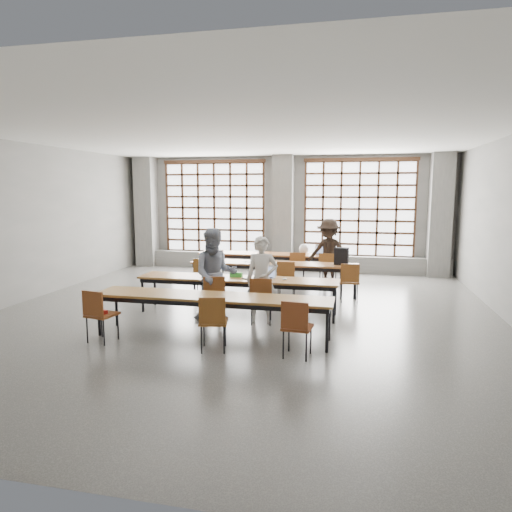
{
  "coord_description": "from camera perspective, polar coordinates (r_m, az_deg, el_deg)",
  "views": [
    {
      "loc": [
        2.18,
        -8.54,
        2.46
      ],
      "look_at": [
        0.21,
        0.4,
        1.13
      ],
      "focal_mm": 32.0,
      "sensor_mm": 36.0,
      "label": 1
    }
  ],
  "objects": [
    {
      "name": "paper_sheet_b",
      "position": [
        10.99,
        0.64,
        -0.81
      ],
      "size": [
        0.36,
        0.31,
        0.0
      ],
      "primitive_type": "cube",
      "rotation": [
        0.0,
        0.0,
        -0.42
      ],
      "color": "white",
      "rests_on": "desk_row_b"
    },
    {
      "name": "chair_mid_right",
      "position": [
        10.23,
        11.61,
        -2.77
      ],
      "size": [
        0.46,
        0.46,
        0.88
      ],
      "color": "brown",
      "rests_on": "floor"
    },
    {
      "name": "wall_left",
      "position": [
        11.18,
        -27.64,
        3.66
      ],
      "size": [
        0.0,
        11.0,
        11.0
      ],
      "primitive_type": "plane",
      "rotation": [
        1.57,
        0.0,
        1.57
      ],
      "color": "slate",
      "rests_on": "floor"
    },
    {
      "name": "floor",
      "position": [
        9.15,
        -1.86,
        -7.36
      ],
      "size": [
        11.0,
        11.0,
        0.0
      ],
      "primitive_type": "plane",
      "color": "#4F4F4D",
      "rests_on": "ground"
    },
    {
      "name": "chair_front_right",
      "position": [
        8.4,
        0.64,
        -5.0
      ],
      "size": [
        0.48,
        0.48,
        0.88
      ],
      "color": "brown",
      "rests_on": "floor"
    },
    {
      "name": "column_mid",
      "position": [
        13.95,
        3.42,
        5.31
      ],
      "size": [
        0.6,
        0.55,
        3.5
      ],
      "primitive_type": "cube",
      "color": "#5D5C5A",
      "rests_on": "floor"
    },
    {
      "name": "student_male",
      "position": [
        8.47,
        0.74,
        -3.0
      ],
      "size": [
        0.65,
        0.48,
        1.62
      ],
      "primitive_type": "imported",
      "rotation": [
        0.0,
        0.0,
        0.16
      ],
      "color": "silver",
      "rests_on": "floor"
    },
    {
      "name": "desk_row_c",
      "position": [
        9.11,
        -2.33,
        -3.14
      ],
      "size": [
        4.0,
        0.7,
        0.73
      ],
      "color": "brown",
      "rests_on": "floor"
    },
    {
      "name": "green_box",
      "position": [
        9.17,
        -2.51,
        -2.35
      ],
      "size": [
        0.26,
        0.11,
        0.09
      ],
      "primitive_type": "cube",
      "rotation": [
        0.0,
        0.0,
        -0.07
      ],
      "color": "green",
      "rests_on": "desk_row_c"
    },
    {
      "name": "window_left",
      "position": [
        14.66,
        -5.22,
        6.02
      ],
      "size": [
        3.32,
        0.12,
        3.0
      ],
      "color": "white",
      "rests_on": "wall_back"
    },
    {
      "name": "backpack",
      "position": [
        10.84,
        10.63,
        -0.02
      ],
      "size": [
        0.34,
        0.24,
        0.4
      ],
      "primitive_type": "cube",
      "rotation": [
        0.0,
        0.0,
        -0.12
      ],
      "color": "black",
      "rests_on": "desk_row_b"
    },
    {
      "name": "chair_back_right",
      "position": [
        11.78,
        8.92,
        -1.26
      ],
      "size": [
        0.48,
        0.48,
        0.88
      ],
      "color": "brown",
      "rests_on": "floor"
    },
    {
      "name": "chair_back_mid",
      "position": [
        11.85,
        5.18,
        -1.13
      ],
      "size": [
        0.48,
        0.48,
        0.88
      ],
      "color": "brown",
      "rests_on": "floor"
    },
    {
      "name": "chair_mid_centre",
      "position": [
        10.34,
        3.8,
        -2.5
      ],
      "size": [
        0.44,
        0.44,
        0.88
      ],
      "color": "brown",
      "rests_on": "floor"
    },
    {
      "name": "chair_near_right",
      "position": [
        6.75,
        5.07,
        -8.34
      ],
      "size": [
        0.46,
        0.46,
        0.88
      ],
      "color": "brown",
      "rests_on": "floor"
    },
    {
      "name": "desk_row_d",
      "position": [
        7.63,
        -5.53,
        -5.4
      ],
      "size": [
        4.0,
        0.7,
        0.73
      ],
      "color": "brown",
      "rests_on": "floor"
    },
    {
      "name": "chair_back_left",
      "position": [
        12.32,
        -4.99,
        -0.77
      ],
      "size": [
        0.51,
        0.51,
        0.88
      ],
      "color": "maroon",
      "rests_on": "floor"
    },
    {
      "name": "phone",
      "position": [
        8.95,
        -1.38,
        -2.85
      ],
      "size": [
        0.14,
        0.11,
        0.01
      ],
      "primitive_type": "cube",
      "rotation": [
        0.0,
        0.0,
        -0.42
      ],
      "color": "black",
      "rests_on": "desk_row_c"
    },
    {
      "name": "chair_front_left",
      "position": [
        8.62,
        -5.19,
        -4.69
      ],
      "size": [
        0.51,
        0.52,
        0.88
      ],
      "color": "brown",
      "rests_on": "floor"
    },
    {
      "name": "column_left",
      "position": [
        15.31,
        -13.53,
        5.36
      ],
      "size": [
        0.6,
        0.55,
        3.5
      ],
      "primitive_type": "cube",
      "color": "#5D5C5A",
      "rests_on": "floor"
    },
    {
      "name": "plastic_bag",
      "position": [
        12.46,
        6.0,
        0.88
      ],
      "size": [
        0.31,
        0.27,
        0.29
      ],
      "primitive_type": "ellipsoid",
      "rotation": [
        0.0,
        0.0,
        -0.28
      ],
      "color": "silver",
      "rests_on": "desk_row_a"
    },
    {
      "name": "chair_near_mid",
      "position": [
        7.02,
        -5.4,
        -7.69
      ],
      "size": [
        0.5,
        0.5,
        0.88
      ],
      "color": "brown",
      "rests_on": "floor"
    },
    {
      "name": "mouse",
      "position": [
        8.88,
        3.58,
        -2.88
      ],
      "size": [
        0.1,
        0.07,
        0.04
      ],
      "primitive_type": "ellipsoid",
      "rotation": [
        0.0,
        0.0,
        -0.03
      ],
      "color": "white",
      "rests_on": "desk_row_c"
    },
    {
      "name": "ceiling",
      "position": [
        8.88,
        -1.97,
        14.96
      ],
      "size": [
        11.0,
        11.0,
        0.0
      ],
      "primitive_type": "plane",
      "rotation": [
        3.14,
        0.0,
        0.0
      ],
      "color": "silver",
      "rests_on": "floor"
    },
    {
      "name": "student_female",
      "position": [
        8.68,
        -5.09,
        -2.32
      ],
      "size": [
        1.03,
        0.91,
        1.75
      ],
      "primitive_type": "imported",
      "rotation": [
        0.0,
        0.0,
        0.35
      ],
      "color": "#182548",
      "rests_on": "floor"
    },
    {
      "name": "sill_ledge",
      "position": [
        14.19,
        3.42,
        -0.74
      ],
      "size": [
        9.8,
        0.35,
        0.5
      ],
      "primitive_type": "cube",
      "color": "#5D5C5A",
      "rests_on": "floor"
    },
    {
      "name": "column_right",
      "position": [
        13.97,
        22.03,
        4.73
      ],
      "size": [
        0.6,
        0.55,
        3.5
      ],
      "primitive_type": "cube",
      "color": "#5D5C5A",
      "rests_on": "floor"
    },
    {
      "name": "student_back",
      "position": [
        11.86,
        9.06,
        0.42
      ],
      "size": [
        1.25,
        0.93,
        1.73
      ],
      "primitive_type": "imported",
      "rotation": [
        0.0,
        0.0,
        -0.28
      ],
      "color": "black",
      "rests_on": "floor"
    },
    {
      "name": "laptop_back",
      "position": [
        12.49,
        8.11,
        0.48
      ],
      "size": [
        0.4,
        0.35,
        0.26
      ],
      "color": "#B6B6BB",
      "rests_on": "desk_row_a"
    },
    {
      "name": "window_right",
      "position": [
        13.97,
        12.75,
        5.74
      ],
      "size": [
        3.32,
        0.12,
        3.0
      ],
      "color": "white",
      "rests_on": "wall_back"
    },
    {
      "name": "desk_row_a",
      "position": [
        12.57,
        1.88,
        0.02
      ],
      "size": [
        4.0,
        0.7,
        0.73
      ],
      "color": "brown",
      "rests_on": "floor"
    },
    {
      "name": "wall_front",
      "position": [
        3.81,
        -22.84,
        -3.15
      ],
      "size": [
        10.0,
        0.0,
        10.0
      ],
      "primitive_type": "plane",
      "rotation": [
        -1.57,
        0.0,
        0.0
      ],
      "color": "slate",
      "rests_on": "floor"
    },
    {
      "name": "wall_back",
      "position": [
        14.23,
        3.59,
        5.36
      ],
      "size": [
        10.0,
        0.0,
        10.0
      ],
      "primitive_type": "plane",
      "rotation": [
        1.57,
        0.0,
        0.0
      ],
      "color": "slate",
      "rests_on": "floor"
    },
    {
      "name": "chair_mid_left",
      "position": [
        10.81,
        -6.69,
        -2.07
      ],
      "size": [
        0.49,
        0.49,
        0.88
      ],
      "color": "brown",
      "rests_on": "floor"
    },
    {
      "name": "laptop_front",
      "position": [
        9.06,
        1.3,
        -2.37
      ],
      "size": [
        0.42,
        0.38,
        0.26
      ],
      "color": "#B7B7BC",
      "rests_on": "desk_row_c"
    },
    {
      "name": "desk_row_b",
      "position": [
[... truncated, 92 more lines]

